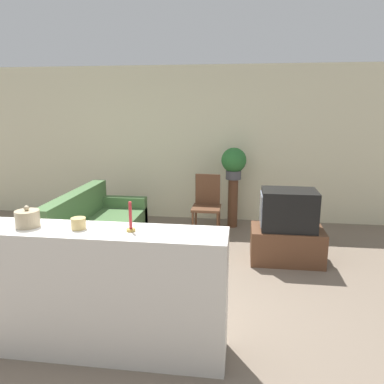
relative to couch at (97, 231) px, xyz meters
name	(u,v)px	position (x,y,z in m)	size (l,w,h in m)	color
ground_plane	(114,316)	(0.83, -1.66, -0.28)	(14.00, 14.00, 0.00)	#756656
wall_back	(175,144)	(0.83, 1.77, 1.07)	(9.00, 0.06, 2.70)	beige
couch	(97,231)	(0.00, 0.00, 0.00)	(0.89, 1.91, 0.83)	#476B3D
tv_stand	(287,245)	(2.64, -0.04, -0.06)	(0.93, 0.57, 0.45)	brown
television	(288,209)	(2.63, -0.04, 0.43)	(0.71, 0.50, 0.51)	black
wooden_chair	(207,202)	(1.49, 0.87, 0.25)	(0.44, 0.44, 0.96)	brown
plant_stand	(233,203)	(1.89, 1.33, 0.13)	(0.17, 0.17, 0.83)	brown
potted_plant	(234,162)	(1.89, 1.33, 0.83)	(0.41, 0.41, 0.53)	#4C4C51
foreground_counter	(91,291)	(0.83, -2.17, 0.25)	(2.23, 0.44, 1.07)	silver
decorative_bowl	(27,218)	(0.34, -2.17, 0.85)	(0.19, 0.19, 0.17)	tan
candle_jar	(78,223)	(0.77, -2.17, 0.83)	(0.11, 0.11, 0.09)	tan
candlestick	(131,222)	(1.19, -2.17, 0.86)	(0.07, 0.07, 0.24)	#B7933D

